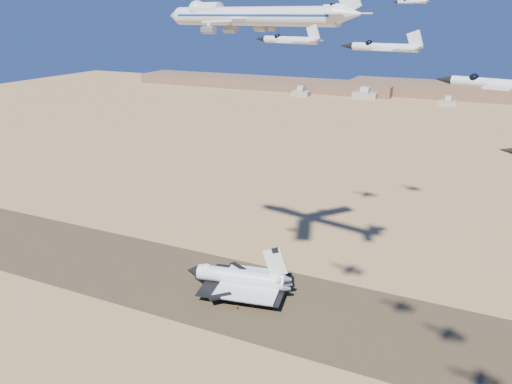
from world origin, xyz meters
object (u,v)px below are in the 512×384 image
at_px(shuttle, 240,279).
at_px(chase_jet_f, 411,2).
at_px(chase_jet_b, 383,47).
at_px(crew_c, 237,307).
at_px(chase_jet_a, 289,40).
at_px(chase_jet_c, 493,83).
at_px(carrier_747, 245,16).
at_px(chase_jet_e, 339,6).
at_px(crew_a, 253,305).
at_px(crew_b, 250,303).

relative_size(shuttle, chase_jet_f, 2.86).
relative_size(chase_jet_b, chase_jet_f, 0.96).
height_order(crew_c, chase_jet_a, chase_jet_a).
bearing_deg(chase_jet_c, crew_c, 154.68).
distance_m(carrier_747, chase_jet_c, 100.66).
bearing_deg(carrier_747, chase_jet_b, -37.30).
relative_size(chase_jet_b, chase_jet_e, 0.88).
bearing_deg(chase_jet_b, chase_jet_e, 118.47).
relative_size(chase_jet_b, chase_jet_c, 0.92).
bearing_deg(chase_jet_c, chase_jet_f, 117.84).
height_order(chase_jet_a, chase_jet_c, chase_jet_a).
xyz_separation_m(chase_jet_c, chase_jet_e, (-56.06, 115.14, 11.85)).
bearing_deg(crew_c, shuttle, -23.48).
bearing_deg(crew_c, chase_jet_c, -174.34).
bearing_deg(crew_a, chase_jet_e, -12.90).
height_order(crew_c, chase_jet_b, chase_jet_b).
xyz_separation_m(shuttle, crew_b, (7.93, -7.43, -4.52)).
xyz_separation_m(crew_a, chase_jet_b, (50.49, -56.82, 95.39)).
height_order(shuttle, chase_jet_f, chase_jet_f).
xyz_separation_m(crew_a, crew_c, (-4.65, -3.84, 0.06)).
relative_size(carrier_747, chase_jet_b, 5.13).
xyz_separation_m(crew_a, crew_b, (-1.38, 0.70, 0.06)).
bearing_deg(chase_jet_c, chase_jet_a, 161.46).
distance_m(shuttle, chase_jet_b, 126.65).
bearing_deg(chase_jet_e, crew_a, -99.30).
bearing_deg(chase_jet_a, chase_jet_f, 97.19).
xyz_separation_m(carrier_747, crew_a, (4.96, -5.51, -99.78)).
distance_m(shuttle, chase_jet_a, 107.22).
distance_m(carrier_747, chase_jet_f, 78.28).
bearing_deg(chase_jet_b, chase_jet_f, 105.64).
relative_size(carrier_747, chase_jet_c, 4.73).
bearing_deg(shuttle, chase_jet_b, -57.52).
relative_size(chase_jet_c, chase_jet_f, 1.04).
bearing_deg(chase_jet_a, chase_jet_b, -27.67).
bearing_deg(chase_jet_a, carrier_747, 137.96).
distance_m(crew_c, chase_jet_f, 135.71).
height_order(crew_b, chase_jet_f, chase_jet_f).
bearing_deg(carrier_747, crew_a, -36.95).
relative_size(carrier_747, chase_jet_f, 4.91).
xyz_separation_m(carrier_747, chase_jet_b, (55.45, -62.33, -4.39)).
distance_m(chase_jet_b, chase_jet_c, 18.94).
height_order(crew_a, chase_jet_e, chase_jet_e).
height_order(carrier_747, chase_jet_a, carrier_747).
bearing_deg(crew_b, chase_jet_e, -41.62).
bearing_deg(chase_jet_a, shuttle, 139.91).
relative_size(crew_a, chase_jet_c, 0.12).
xyz_separation_m(crew_c, chase_jet_b, (55.14, -52.97, 95.33)).
height_order(chase_jet_a, chase_jet_f, chase_jet_f).
bearing_deg(crew_b, shuttle, 19.60).
xyz_separation_m(crew_a, chase_jet_c, (67.67, -63.66, 91.28)).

